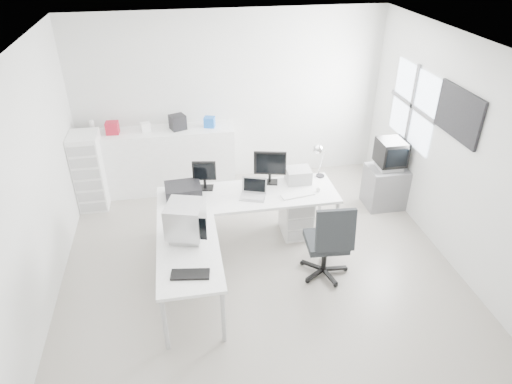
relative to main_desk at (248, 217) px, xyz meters
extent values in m
cube|color=beige|center=(0.04, -0.58, -0.38)|extent=(5.00, 5.00, 0.01)
cube|color=white|center=(0.04, -0.58, 2.42)|extent=(5.00, 5.00, 0.01)
cube|color=silver|center=(0.04, 1.92, 1.02)|extent=(5.00, 0.02, 2.80)
cube|color=silver|center=(-2.46, -0.58, 1.02)|extent=(0.02, 5.00, 2.80)
cube|color=silver|center=(2.54, -0.58, 1.02)|extent=(0.02, 5.00, 2.80)
cube|color=white|center=(0.70, 0.05, -0.08)|extent=(0.40, 0.50, 0.60)
cube|color=black|center=(-0.85, 0.10, 0.46)|extent=(0.49, 0.39, 0.17)
cube|color=white|center=(0.65, -0.15, 0.38)|extent=(0.47, 0.21, 0.02)
sphere|color=white|center=(0.95, -0.10, 0.41)|extent=(0.06, 0.06, 0.06)
cube|color=#ACACAC|center=(0.75, 0.22, 0.47)|extent=(0.34, 0.30, 0.19)
cube|color=black|center=(-0.85, -1.50, 0.39)|extent=(0.42, 0.22, 0.03)
cube|color=slate|center=(2.26, 0.53, -0.05)|extent=(0.60, 0.49, 0.66)
cube|color=white|center=(-1.04, 1.66, 0.15)|extent=(2.12, 0.53, 1.06)
cube|color=#A6172A|center=(-1.84, 1.66, 0.78)|extent=(0.20, 0.18, 0.19)
cube|color=white|center=(-1.34, 1.66, 0.75)|extent=(0.17, 0.15, 0.14)
cube|color=black|center=(-0.84, 1.66, 0.80)|extent=(0.29, 0.28, 0.23)
cube|color=blue|center=(-0.34, 1.66, 0.76)|extent=(0.20, 0.18, 0.16)
cylinder|color=white|center=(-2.14, 1.70, 0.79)|extent=(0.07, 0.07, 0.22)
cube|color=white|center=(-2.24, 1.32, 0.23)|extent=(0.43, 0.51, 1.22)
camera|label=1|loc=(-0.82, -5.16, 3.54)|focal=32.00mm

